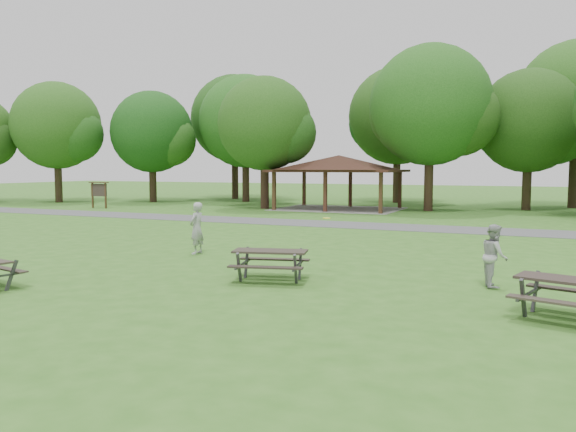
# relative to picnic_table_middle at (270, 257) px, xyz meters

# --- Properties ---
(ground) EXTENTS (160.00, 160.00, 0.00)m
(ground) POSITION_rel_picnic_table_middle_xyz_m (-2.36, 0.21, -0.61)
(ground) COLOR #336A1E
(ground) RESTS_ON ground
(asphalt_path) EXTENTS (120.00, 3.20, 0.02)m
(asphalt_path) POSITION_rel_picnic_table_middle_xyz_m (-2.36, 14.21, -0.60)
(asphalt_path) COLOR #4E4F51
(asphalt_path) RESTS_ON ground
(pavilion) EXTENTS (8.60, 7.01, 3.76)m
(pavilion) POSITION_rel_picnic_table_middle_xyz_m (-6.36, 24.21, 2.46)
(pavilion) COLOR #382314
(pavilion) RESTS_ON ground
(notice_board) EXTENTS (1.60, 0.30, 1.88)m
(notice_board) POSITION_rel_picnic_table_middle_xyz_m (-22.36, 18.21, 0.70)
(notice_board) COLOR #382414
(notice_board) RESTS_ON ground
(tree_row_a) EXTENTS (7.56, 7.20, 9.97)m
(tree_row_a) POSITION_rel_picnic_table_middle_xyz_m (-30.27, 22.24, 5.55)
(tree_row_a) COLOR black
(tree_row_a) RESTS_ON ground
(tree_row_b) EXTENTS (7.14, 6.80, 9.28)m
(tree_row_b) POSITION_rel_picnic_table_middle_xyz_m (-23.27, 25.74, 5.06)
(tree_row_b) COLOR black
(tree_row_b) RESTS_ON ground
(tree_row_c) EXTENTS (8.19, 7.80, 10.67)m
(tree_row_c) POSITION_rel_picnic_table_middle_xyz_m (-16.26, 29.24, 5.93)
(tree_row_c) COLOR black
(tree_row_c) RESTS_ON ground
(tree_row_d) EXTENTS (6.93, 6.60, 9.27)m
(tree_row_d) POSITION_rel_picnic_table_middle_xyz_m (-11.28, 22.74, 5.16)
(tree_row_d) COLOR black
(tree_row_d) RESTS_ON ground
(tree_row_e) EXTENTS (8.40, 8.00, 11.02)m
(tree_row_e) POSITION_rel_picnic_table_middle_xyz_m (-0.26, 25.24, 6.18)
(tree_row_e) COLOR #332016
(tree_row_e) RESTS_ON ground
(tree_row_f) EXTENTS (7.35, 7.00, 9.55)m
(tree_row_f) POSITION_rel_picnic_table_middle_xyz_m (5.73, 28.74, 5.23)
(tree_row_f) COLOR black
(tree_row_f) RESTS_ON ground
(tree_deep_a) EXTENTS (8.40, 8.00, 11.38)m
(tree_deep_a) POSITION_rel_picnic_table_middle_xyz_m (-19.26, 32.74, 6.52)
(tree_deep_a) COLOR black
(tree_deep_a) RESTS_ON ground
(tree_deep_b) EXTENTS (8.40, 8.00, 11.13)m
(tree_deep_b) POSITION_rel_picnic_table_middle_xyz_m (-4.26, 33.24, 6.28)
(tree_deep_b) COLOR #322016
(tree_deep_b) RESTS_ON ground
(picnic_table_middle) EXTENTS (2.21, 1.94, 0.82)m
(picnic_table_middle) POSITION_rel_picnic_table_middle_xyz_m (0.00, 0.00, 0.00)
(picnic_table_middle) COLOR #2D2720
(picnic_table_middle) RESTS_ON ground
(picnic_table_far) EXTENTS (2.27, 2.01, 0.84)m
(picnic_table_far) POSITION_rel_picnic_table_middle_xyz_m (6.91, -1.12, 0.01)
(picnic_table_far) COLOR #2D2420
(picnic_table_far) RESTS_ON ground
(frisbee_in_flight) EXTENTS (0.26, 0.26, 0.02)m
(frisbee_in_flight) POSITION_rel_picnic_table_middle_xyz_m (0.73, 2.27, 0.86)
(frisbee_in_flight) COLOR #FFFA28
(frisbee_in_flight) RESTS_ON ground
(frisbee_thrower) EXTENTS (0.43, 0.65, 1.76)m
(frisbee_thrower) POSITION_rel_picnic_table_middle_xyz_m (-4.23, 3.04, 0.27)
(frisbee_thrower) COLOR #A1A1A4
(frisbee_thrower) RESTS_ON ground
(frisbee_catcher) EXTENTS (0.76, 0.88, 1.55)m
(frisbee_catcher) POSITION_rel_picnic_table_middle_xyz_m (5.36, 1.54, 0.17)
(frisbee_catcher) COLOR #AFB0B2
(frisbee_catcher) RESTS_ON ground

